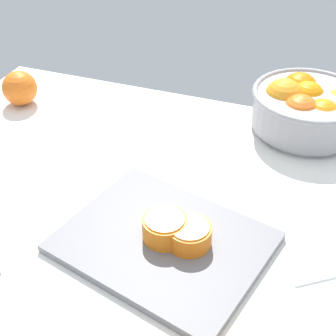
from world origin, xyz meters
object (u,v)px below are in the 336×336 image
(orange_half_1, at_px, (189,234))
(loose_orange_1, at_px, (20,88))
(cutting_board, at_px, (161,242))
(fruit_bowl, at_px, (306,108))
(orange_half_0, at_px, (164,227))

(orange_half_1, distance_m, loose_orange_1, 0.62)
(cutting_board, xyz_separation_m, orange_half_1, (0.05, 0.01, 0.03))
(cutting_board, bearing_deg, fruit_bowl, 68.58)
(cutting_board, bearing_deg, orange_half_0, 67.37)
(cutting_board, distance_m, orange_half_0, 0.03)
(orange_half_1, bearing_deg, loose_orange_1, 148.84)
(orange_half_0, xyz_separation_m, loose_orange_1, (-0.49, 0.32, 0.01))
(fruit_bowl, distance_m, cutting_board, 0.47)
(fruit_bowl, relative_size, cutting_board, 0.76)
(orange_half_1, xyz_separation_m, loose_orange_1, (-0.53, 0.32, 0.01))
(loose_orange_1, bearing_deg, orange_half_1, -31.16)
(loose_orange_1, bearing_deg, orange_half_0, -33.44)
(cutting_board, bearing_deg, orange_half_1, 8.28)
(cutting_board, height_order, orange_half_0, orange_half_0)
(cutting_board, relative_size, loose_orange_1, 3.91)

